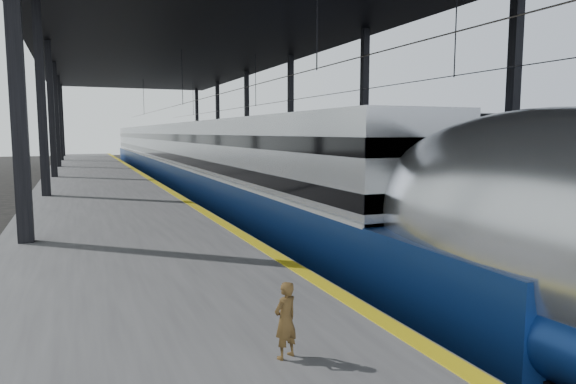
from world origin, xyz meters
TOP-DOWN VIEW (x-y plane):
  - ground at (0.00, 0.00)m, footprint 160.00×160.00m
  - platform at (-3.50, 20.00)m, footprint 6.00×80.00m
  - yellow_strip at (-0.70, 20.00)m, footprint 0.30×80.00m
  - rails at (4.50, 20.00)m, footprint 6.52×80.00m
  - canopy at (1.90, 20.00)m, footprint 18.00×75.00m
  - tgv_train at (2.00, 24.35)m, footprint 2.91×65.20m
  - second_train at (7.00, 29.70)m, footprint 3.04×56.05m
  - child at (-2.42, -3.38)m, footprint 0.40×0.34m

SIDE VIEW (x-z plane):
  - ground at x=0.00m, z-range 0.00..0.00m
  - rails at x=4.50m, z-range 0.00..0.16m
  - platform at x=-3.50m, z-range 0.00..1.00m
  - yellow_strip at x=-0.70m, z-range 1.00..1.01m
  - child at x=-2.42m, z-range 1.00..1.92m
  - tgv_train at x=2.00m, z-range -0.14..4.04m
  - second_train at x=7.00m, z-range 0.03..4.21m
  - canopy at x=1.90m, z-range 4.38..13.85m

